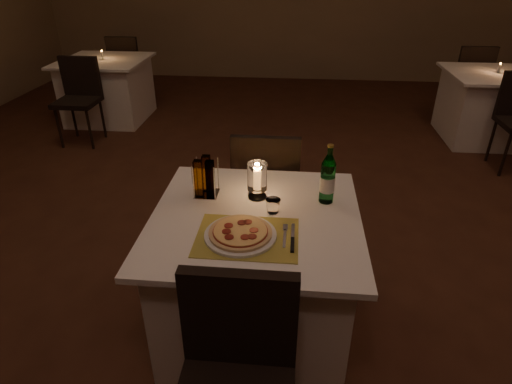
# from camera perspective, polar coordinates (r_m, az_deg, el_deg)

# --- Properties ---
(floor) EXTENTS (8.00, 10.00, 0.02)m
(floor) POSITION_cam_1_polar(r_m,az_deg,el_deg) (2.95, 2.62, -9.58)
(floor) COLOR #4B2618
(floor) RESTS_ON ground
(main_table) EXTENTS (1.00, 1.00, 0.74)m
(main_table) POSITION_cam_1_polar(r_m,az_deg,el_deg) (2.26, -0.05, -11.08)
(main_table) COLOR white
(main_table) RESTS_ON ground
(chair_near) EXTENTS (0.42, 0.42, 0.90)m
(chair_near) POSITION_cam_1_polar(r_m,az_deg,el_deg) (1.64, -2.64, -22.47)
(chair_near) COLOR black
(chair_near) RESTS_ON ground
(chair_far) EXTENTS (0.42, 0.42, 0.90)m
(chair_far) POSITION_cam_1_polar(r_m,az_deg,el_deg) (2.76, 1.37, 1.32)
(chair_far) COLOR black
(chair_far) RESTS_ON ground
(placemat) EXTENTS (0.45, 0.34, 0.00)m
(placemat) POSITION_cam_1_polar(r_m,az_deg,el_deg) (1.90, -1.18, -6.02)
(placemat) COLOR #AA9B3B
(placemat) RESTS_ON main_table
(plate) EXTENTS (0.32, 0.32, 0.01)m
(plate) POSITION_cam_1_polar(r_m,az_deg,el_deg) (1.89, -2.09, -5.74)
(plate) COLOR white
(plate) RESTS_ON placemat
(pizza) EXTENTS (0.28, 0.28, 0.02)m
(pizza) POSITION_cam_1_polar(r_m,az_deg,el_deg) (1.89, -2.10, -5.34)
(pizza) COLOR #D8B77F
(pizza) RESTS_ON plate
(fork) EXTENTS (0.02, 0.18, 0.00)m
(fork) POSITION_cam_1_polar(r_m,az_deg,el_deg) (1.91, 3.87, -5.60)
(fork) COLOR silver
(fork) RESTS_ON placemat
(knife) EXTENTS (0.02, 0.22, 0.01)m
(knife) POSITION_cam_1_polar(r_m,az_deg,el_deg) (1.86, 4.89, -6.63)
(knife) COLOR black
(knife) RESTS_ON placemat
(tumbler) EXTENTS (0.07, 0.07, 0.07)m
(tumbler) POSITION_cam_1_polar(r_m,az_deg,el_deg) (2.06, 2.29, -1.87)
(tumbler) COLOR white
(tumbler) RESTS_ON main_table
(water_bottle) EXTENTS (0.07, 0.07, 0.31)m
(water_bottle) POSITION_cam_1_polar(r_m,az_deg,el_deg) (2.13, 9.53, 1.68)
(water_bottle) COLOR #61B570
(water_bottle) RESTS_ON main_table
(hurricane_candle) EXTENTS (0.10, 0.10, 0.19)m
(hurricane_candle) POSITION_cam_1_polar(r_m,az_deg,el_deg) (2.15, 0.16, 1.92)
(hurricane_candle) COLOR white
(hurricane_candle) RESTS_ON main_table
(cruet_caddy) EXTENTS (0.12, 0.12, 0.21)m
(cruet_caddy) POSITION_cam_1_polar(r_m,az_deg,el_deg) (2.19, -6.77, 1.78)
(cruet_caddy) COLOR white
(cruet_caddy) RESTS_ON main_table
(neighbor_table_left) EXTENTS (1.00, 1.00, 0.74)m
(neighbor_table_left) POSITION_cam_1_polar(r_m,az_deg,el_deg) (5.75, -19.11, 12.78)
(neighbor_table_left) COLOR white
(neighbor_table_left) RESTS_ON ground
(neighbor_chair_la) EXTENTS (0.42, 0.42, 0.90)m
(neighbor_chair_la) POSITION_cam_1_polar(r_m,az_deg,el_deg) (5.08, -22.52, 12.27)
(neighbor_chair_la) COLOR black
(neighbor_chair_la) RESTS_ON ground
(neighbor_chair_lb) EXTENTS (0.42, 0.42, 0.90)m
(neighbor_chair_lb) POSITION_cam_1_polar(r_m,az_deg,el_deg) (6.34, -16.85, 16.19)
(neighbor_chair_lb) COLOR black
(neighbor_chair_lb) RESTS_ON ground
(neighbor_candle_left) EXTENTS (0.03, 0.03, 0.11)m
(neighbor_candle_left) POSITION_cam_1_polar(r_m,az_deg,el_deg) (5.66, -19.81, 16.79)
(neighbor_candle_left) COLOR white
(neighbor_candle_left) RESTS_ON neighbor_table_left
(neighbor_table_right) EXTENTS (1.00, 1.00, 0.74)m
(neighbor_table_right) POSITION_cam_1_polar(r_m,az_deg,el_deg) (5.44, 28.63, 9.98)
(neighbor_table_right) COLOR white
(neighbor_table_right) RESTS_ON ground
(neighbor_chair_rb) EXTENTS (0.42, 0.42, 0.90)m
(neighbor_chair_rb) POSITION_cam_1_polar(r_m,az_deg,el_deg) (6.04, 26.69, 13.80)
(neighbor_chair_rb) COLOR black
(neighbor_chair_rb) RESTS_ON ground
(neighbor_candle_right) EXTENTS (0.03, 0.03, 0.11)m
(neighbor_candle_right) POSITION_cam_1_polar(r_m,az_deg,el_deg) (5.34, 29.69, 14.14)
(neighbor_candle_right) COLOR white
(neighbor_candle_right) RESTS_ON neighbor_table_right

